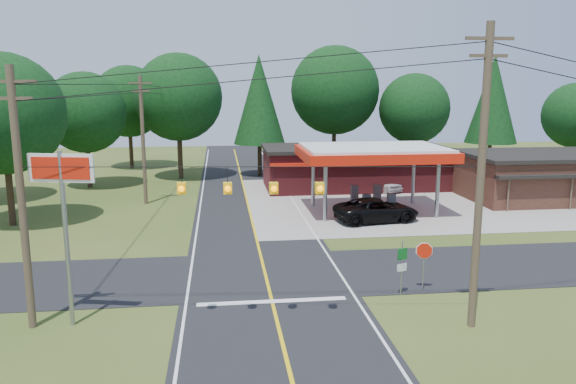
{
  "coord_description": "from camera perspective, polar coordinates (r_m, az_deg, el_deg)",
  "views": [
    {
      "loc": [
        -2.12,
        -26.53,
        9.3
      ],
      "look_at": [
        2.0,
        7.0,
        2.8
      ],
      "focal_mm": 35.0,
      "sensor_mm": 36.0,
      "label": 1
    }
  ],
  "objects": [
    {
      "name": "overhead_beacons",
      "position": [
        20.79,
        -3.84,
        2.33
      ],
      "size": [
        17.04,
        2.04,
        1.03
      ],
      "color": "black",
      "rests_on": "ground"
    },
    {
      "name": "ground",
      "position": [
        28.19,
        -2.32,
        -8.38
      ],
      "size": [
        120.0,
        120.0,
        0.0
      ],
      "primitive_type": "plane",
      "color": "#34491A",
      "rests_on": "ground"
    },
    {
      "name": "sedan_car",
      "position": [
        50.32,
        9.4,
        0.95
      ],
      "size": [
        5.84,
        5.84,
        1.48
      ],
      "primitive_type": "imported",
      "rotation": [
        0.0,
        0.0,
        0.46
      ],
      "color": "silver",
      "rests_on": "ground"
    },
    {
      "name": "octagonal_stop_sign",
      "position": [
        26.35,
        13.66,
        -6.21
      ],
      "size": [
        0.78,
        0.24,
        2.28
      ],
      "color": "gray",
      "rests_on": "ground"
    },
    {
      "name": "big_stop_sign",
      "position": [
        22.7,
        -21.88,
        -0.53
      ],
      "size": [
        2.51,
        0.65,
        6.87
      ],
      "color": "gray",
      "rests_on": "ground"
    },
    {
      "name": "utility_pole_far_left",
      "position": [
        45.1,
        -14.53,
        5.33
      ],
      "size": [
        1.8,
        0.3,
        10.0
      ],
      "color": "#473828",
      "rests_on": "ground"
    },
    {
      "name": "utility_pole_near_right",
      "position": [
        22.03,
        18.99,
        1.57
      ],
      "size": [
        1.8,
        0.3,
        11.5
      ],
      "color": "#473828",
      "rests_on": "ground"
    },
    {
      "name": "treeline_backdrop",
      "position": [
        50.66,
        -3.72,
        8.82
      ],
      "size": [
        70.27,
        51.59,
        13.3
      ],
      "color": "#332316",
      "rests_on": "ground"
    },
    {
      "name": "main_highway",
      "position": [
        28.19,
        -2.32,
        -8.36
      ],
      "size": [
        8.0,
        120.0,
        0.02
      ],
      "primitive_type": "cube",
      "color": "black",
      "rests_on": "ground"
    },
    {
      "name": "suv_car",
      "position": [
        38.98,
        8.99,
        -1.83
      ],
      "size": [
        6.62,
        6.62,
        1.61
      ],
      "primitive_type": "imported",
      "rotation": [
        0.0,
        0.0,
        1.72
      ],
      "color": "black",
      "rests_on": "ground"
    },
    {
      "name": "cross_road",
      "position": [
        28.19,
        -2.33,
        -8.35
      ],
      "size": [
        70.0,
        7.0,
        0.02
      ],
      "primitive_type": "cube",
      "color": "black",
      "rests_on": "ground"
    },
    {
      "name": "utility_pole_north",
      "position": [
        61.86,
        -11.12,
        6.47
      ],
      "size": [
        0.3,
        0.3,
        9.5
      ],
      "color": "#473828",
      "rests_on": "ground"
    },
    {
      "name": "convenience_store",
      "position": [
        51.51,
        6.69,
        2.57
      ],
      "size": [
        16.4,
        7.55,
        3.8
      ],
      "color": "maroon",
      "rests_on": "ground"
    },
    {
      "name": "lane_center_yellow",
      "position": [
        28.18,
        -2.33,
        -8.33
      ],
      "size": [
        0.15,
        110.0,
        0.0
      ],
      "primitive_type": "cube",
      "color": "yellow",
      "rests_on": "main_highway"
    },
    {
      "name": "gas_canopy",
      "position": [
        41.37,
        8.66,
        3.78
      ],
      "size": [
        10.6,
        7.4,
        4.88
      ],
      "color": "gray",
      "rests_on": "ground"
    },
    {
      "name": "route_sign_post",
      "position": [
        25.55,
        11.5,
        -7.09
      ],
      "size": [
        0.49,
        0.21,
        2.51
      ],
      "color": "gray",
      "rests_on": "ground"
    },
    {
      "name": "utility_pole_near_left",
      "position": [
        23.13,
        -25.49,
        -0.39
      ],
      "size": [
        1.8,
        0.3,
        10.0
      ],
      "color": "#473828",
      "rests_on": "ground"
    }
  ]
}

